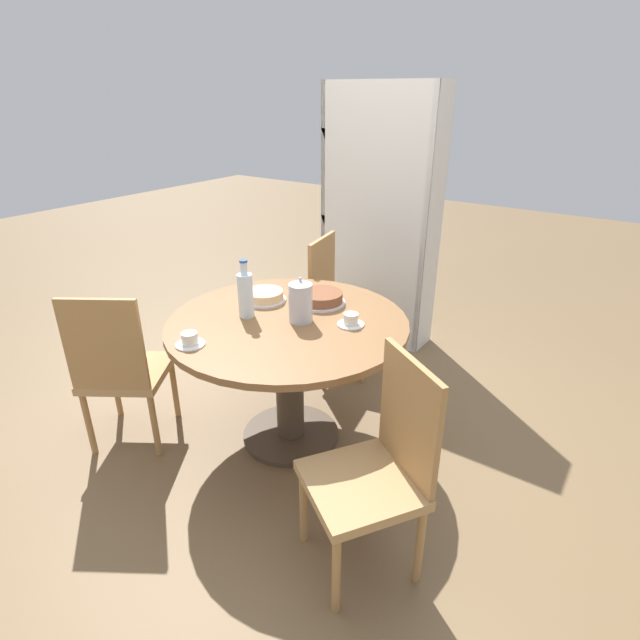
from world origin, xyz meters
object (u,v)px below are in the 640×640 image
Objects in this scene: cup_b at (190,340)px; cup_a at (351,321)px; cake_main at (321,298)px; cake_second at (264,296)px; bookshelf at (378,222)px; chair_c at (339,303)px; water_bottle at (246,294)px; chair_a at (121,368)px; chair_b at (377,466)px; coffee_pot at (301,301)px.

cup_a is at bearing 50.75° from cup_b.
cake_main is 0.32m from cake_second.
bookshelf is 7.03× the size of cake_main.
cake_main is (0.25, -0.58, 0.29)m from chair_c.
water_bottle is 1.27× the size of cake_second.
cup_a is (1.01, 0.68, 0.29)m from chair_a.
chair_b reaches higher than cake_second.
bookshelf is (-0.04, 0.59, 0.45)m from chair_c.
bookshelf is 13.68× the size of cup_b.
cup_a is 1.00× the size of cup_b.
chair_b is at bearing -49.91° from cup_a.
cake_main is at bearing 152.52° from cup_a.
coffee_pot reaches higher than cup_b.
water_bottle is 2.24× the size of cup_b.
chair_a is 3.85× the size of coffee_pot.
cake_second is (-0.03, -0.73, 0.29)m from chair_c.
chair_b and chair_c have the same top height.
cup_b is (0.04, -1.35, 0.29)m from chair_c.
chair_b is 1.03m from cup_b.
chair_a is 1.49m from chair_c.
chair_b is 3.46× the size of cake_main.
water_bottle reaches higher than cup_b.
water_bottle reaches higher than cake_second.
chair_b is at bearing -19.73° from water_bottle.
water_bottle reaches higher than chair_a.
chair_c is at bearing 161.70° from chair_b.
chair_c is 0.96m from coffee_pot.
chair_b is 3.82× the size of cake_second.
bookshelf reaches higher than coffee_pot.
chair_a is at bearing -131.39° from cake_main.
cup_b is at bearing 92.17° from bookshelf.
cake_main reaches higher than cup_b.
coffee_pot reaches higher than chair_a.
cake_main reaches higher than cup_a.
bookshelf is (-1.06, 1.89, 0.45)m from chair_b.
cup_a is at bearing 23.95° from coffee_pot.
chair_a is 3.82× the size of cake_second.
chair_c is 3.85× the size of coffee_pot.
water_bottle is at bearing -156.78° from cup_a.
coffee_pot is (-0.72, 0.47, 0.37)m from chair_b.
water_bottle is (0.51, 0.46, 0.39)m from chair_a.
cake_second is at bearing 162.93° from coffee_pot.
cake_second is at bearing 96.31° from cup_b.
cup_a reaches higher than cake_second.
chair_a and chair_b have the same top height.
chair_c is 0.70m from cake_main.
cake_main reaches higher than cake_second.
cake_second is at bearing 106.08° from water_bottle.
cake_main is (-0.77, 0.72, 0.29)m from chair_b.
cup_b is at bearing -89.19° from water_bottle.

